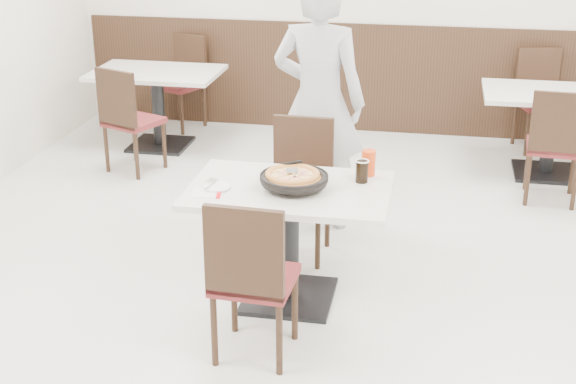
% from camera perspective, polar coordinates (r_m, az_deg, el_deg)
% --- Properties ---
extents(floor, '(7.00, 7.00, 0.00)m').
position_cam_1_polar(floor, '(5.20, 1.95, -6.90)').
color(floor, '#B5B6B0').
rests_on(floor, ground).
extents(wainscot_back, '(5.90, 0.03, 1.10)m').
position_cam_1_polar(wainscot_back, '(8.26, 5.79, 8.03)').
color(wainscot_back, black).
rests_on(wainscot_back, floor).
extents(main_table, '(1.23, 0.85, 0.75)m').
position_cam_1_polar(main_table, '(4.92, 0.09, -3.74)').
color(main_table, silver).
rests_on(main_table, floor).
extents(chair_near, '(0.44, 0.44, 0.95)m').
position_cam_1_polar(chair_near, '(4.34, -2.37, -5.97)').
color(chair_near, black).
rests_on(chair_near, floor).
extents(chair_far, '(0.44, 0.44, 0.95)m').
position_cam_1_polar(chair_far, '(5.46, 0.67, 0.04)').
color(chair_far, black).
rests_on(chair_far, floor).
extents(trivet, '(0.13, 0.13, 0.04)m').
position_cam_1_polar(trivet, '(4.79, 0.58, 0.64)').
color(trivet, black).
rests_on(trivet, main_table).
extents(pizza_pan, '(0.41, 0.41, 0.01)m').
position_cam_1_polar(pizza_pan, '(4.74, 0.43, 0.71)').
color(pizza_pan, black).
rests_on(pizza_pan, trivet).
extents(pizza, '(0.36, 0.36, 0.02)m').
position_cam_1_polar(pizza, '(4.76, 0.31, 1.05)').
color(pizza, '#B97630').
rests_on(pizza, pizza_pan).
extents(pizza_server, '(0.08, 0.10, 0.00)m').
position_cam_1_polar(pizza_server, '(4.78, 0.30, 1.53)').
color(pizza_server, silver).
rests_on(pizza_server, pizza).
extents(napkin, '(0.19, 0.19, 0.00)m').
position_cam_1_polar(napkin, '(4.72, -5.81, -0.03)').
color(napkin, silver).
rests_on(napkin, main_table).
extents(side_plate, '(0.17, 0.17, 0.01)m').
position_cam_1_polar(side_plate, '(4.78, -5.08, 0.36)').
color(side_plate, white).
rests_on(side_plate, napkin).
extents(fork, '(0.04, 0.16, 0.00)m').
position_cam_1_polar(fork, '(4.78, -5.49, 0.49)').
color(fork, silver).
rests_on(fork, side_plate).
extents(cola_glass, '(0.08, 0.08, 0.13)m').
position_cam_1_polar(cola_glass, '(4.86, 5.27, 1.44)').
color(cola_glass, black).
rests_on(cola_glass, main_table).
extents(red_cup, '(0.09, 0.09, 0.16)m').
position_cam_1_polar(red_cup, '(4.97, 5.74, 2.08)').
color(red_cup, red).
rests_on(red_cup, main_table).
extents(diner_person, '(0.74, 0.53, 1.89)m').
position_cam_1_polar(diner_person, '(5.86, 2.20, 6.40)').
color(diner_person, '#B2B3B7').
rests_on(diner_person, floor).
extents(bg_table_left, '(1.27, 0.90, 0.75)m').
position_cam_1_polar(bg_table_left, '(7.87, -9.20, 5.85)').
color(bg_table_left, silver).
rests_on(bg_table_left, floor).
extents(bg_chair_left_near, '(0.55, 0.55, 0.95)m').
position_cam_1_polar(bg_chair_left_near, '(7.22, -10.93, 5.12)').
color(bg_chair_left_near, black).
rests_on(bg_chair_left_near, floor).
extents(bg_chair_left_far, '(0.55, 0.55, 0.95)m').
position_cam_1_polar(bg_chair_left_far, '(8.42, -7.77, 7.68)').
color(bg_chair_left_far, black).
rests_on(bg_chair_left_far, floor).
extents(bg_table_right, '(1.29, 0.94, 0.75)m').
position_cam_1_polar(bg_table_right, '(7.38, 18.12, 3.96)').
color(bg_table_right, silver).
rests_on(bg_table_right, floor).
extents(bg_chair_right_near, '(0.45, 0.45, 0.95)m').
position_cam_1_polar(bg_chair_right_near, '(6.76, 18.42, 3.24)').
color(bg_chair_right_near, black).
rests_on(bg_chair_right_near, floor).
extents(bg_chair_right_far, '(0.52, 0.52, 0.95)m').
position_cam_1_polar(bg_chair_right_far, '(8.02, 17.62, 6.14)').
color(bg_chair_right_far, black).
rests_on(bg_chair_right_far, floor).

